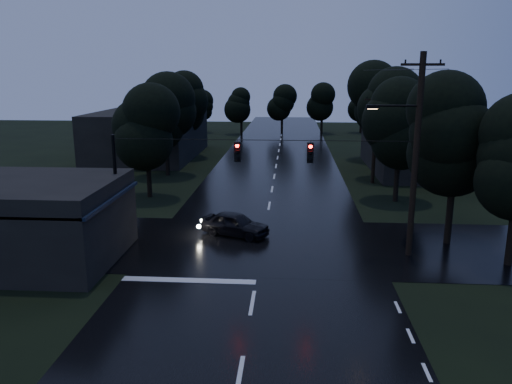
# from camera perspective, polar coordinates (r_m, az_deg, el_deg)

# --- Properties ---
(ground) EXTENTS (160.00, 160.00, 0.00)m
(ground) POSITION_cam_1_polar(r_m,az_deg,el_deg) (16.24, -1.89, -20.36)
(ground) COLOR black
(ground) RESTS_ON ground
(main_road) EXTENTS (12.00, 120.00, 0.02)m
(main_road) POSITION_cam_1_polar(r_m,az_deg,el_deg) (44.36, 2.10, 1.76)
(main_road) COLOR black
(main_road) RESTS_ON ground
(cross_street) EXTENTS (60.00, 9.00, 0.02)m
(cross_street) POSITION_cam_1_polar(r_m,az_deg,el_deg) (27.01, 0.75, -6.05)
(cross_street) COLOR black
(cross_street) RESTS_ON ground
(building_far_right) EXTENTS (10.00, 14.00, 4.40)m
(building_far_right) POSITION_cam_1_polar(r_m,az_deg,el_deg) (49.51, 18.77, 4.87)
(building_far_right) COLOR black
(building_far_right) RESTS_ON ground
(building_far_left) EXTENTS (10.00, 16.00, 5.00)m
(building_far_left) POSITION_cam_1_polar(r_m,az_deg,el_deg) (55.98, -12.07, 6.53)
(building_far_left) COLOR black
(building_far_left) RESTS_ON ground
(utility_pole_main) EXTENTS (3.50, 0.30, 10.00)m
(utility_pole_main) POSITION_cam_1_polar(r_m,az_deg,el_deg) (25.40, 17.62, 4.31)
(utility_pole_main) COLOR black
(utility_pole_main) RESTS_ON ground
(utility_pole_far) EXTENTS (2.00, 0.30, 7.50)m
(utility_pole_far) POSITION_cam_1_polar(r_m,az_deg,el_deg) (42.28, 13.43, 6.15)
(utility_pole_far) COLOR black
(utility_pole_far) RESTS_ON ground
(anchor_pole_left) EXTENTS (0.18, 0.18, 6.00)m
(anchor_pole_left) POSITION_cam_1_polar(r_m,az_deg,el_deg) (26.69, -15.66, -0.08)
(anchor_pole_left) COLOR black
(anchor_pole_left) RESTS_ON ground
(span_signals) EXTENTS (15.00, 0.37, 1.12)m
(span_signals) POSITION_cam_1_polar(r_m,az_deg,el_deg) (24.71, 1.94, 4.66)
(span_signals) COLOR black
(span_signals) RESTS_ON ground
(tree_corner_near) EXTENTS (4.48, 4.48, 9.44)m
(tree_corner_near) POSITION_cam_1_polar(r_m,az_deg,el_deg) (27.92, 22.00, 6.27)
(tree_corner_near) COLOR black
(tree_corner_near) RESTS_ON ground
(tree_left_a) EXTENTS (3.92, 3.92, 8.26)m
(tree_left_a) POSITION_cam_1_polar(r_m,az_deg,el_deg) (37.11, -12.42, 7.34)
(tree_left_a) COLOR black
(tree_left_a) RESTS_ON ground
(tree_left_b) EXTENTS (4.20, 4.20, 8.85)m
(tree_left_b) POSITION_cam_1_polar(r_m,az_deg,el_deg) (44.92, -10.32, 8.95)
(tree_left_b) COLOR black
(tree_left_b) RESTS_ON ground
(tree_left_c) EXTENTS (4.48, 4.48, 9.44)m
(tree_left_c) POSITION_cam_1_polar(r_m,az_deg,el_deg) (54.75, -8.36, 10.20)
(tree_left_c) COLOR black
(tree_left_c) RESTS_ON ground
(tree_right_a) EXTENTS (4.20, 4.20, 8.85)m
(tree_right_a) POSITION_cam_1_polar(r_m,az_deg,el_deg) (36.36, 16.17, 7.59)
(tree_right_a) COLOR black
(tree_right_a) RESTS_ON ground
(tree_right_b) EXTENTS (4.48, 4.48, 9.44)m
(tree_right_b) POSITION_cam_1_polar(r_m,az_deg,el_deg) (44.27, 14.85, 9.14)
(tree_right_b) COLOR black
(tree_right_b) RESTS_ON ground
(tree_right_c) EXTENTS (4.76, 4.76, 10.03)m
(tree_right_c) POSITION_cam_1_polar(r_m,az_deg,el_deg) (54.18, 13.58, 10.34)
(tree_right_c) COLOR black
(tree_right_c) RESTS_ON ground
(car) EXTENTS (4.24, 2.97, 1.34)m
(car) POSITION_cam_1_polar(r_m,az_deg,el_deg) (28.34, -2.40, -3.68)
(car) COLOR black
(car) RESTS_ON ground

